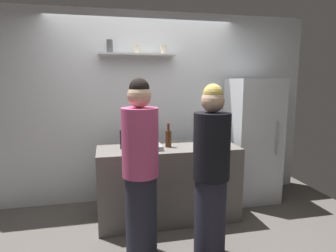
{
  "coord_description": "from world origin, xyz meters",
  "views": [
    {
      "loc": [
        -0.52,
        -2.71,
        1.69
      ],
      "look_at": [
        0.2,
        0.53,
        1.15
      ],
      "focal_mm": 30.36,
      "sensor_mm": 36.0,
      "label": 1
    }
  ],
  "objects_px": {
    "baking_pan": "(147,147)",
    "wine_bottle_dark_glass": "(123,139)",
    "wine_bottle_green_glass": "(216,138)",
    "water_bottle_plastic": "(129,143)",
    "person_pink_top": "(141,171)",
    "person_blonde": "(211,174)",
    "utensil_holder": "(199,142)",
    "refrigerator": "(252,140)",
    "wine_bottle_amber_glass": "(168,138)",
    "wine_bottle_pale_glass": "(205,134)"
  },
  "relations": [
    {
      "from": "baking_pan",
      "to": "wine_bottle_dark_glass",
      "type": "relative_size",
      "value": 1.11
    },
    {
      "from": "wine_bottle_green_glass",
      "to": "wine_bottle_dark_glass",
      "type": "bearing_deg",
      "value": 172.0
    },
    {
      "from": "wine_bottle_dark_glass",
      "to": "wine_bottle_green_glass",
      "type": "bearing_deg",
      "value": -8.0
    },
    {
      "from": "water_bottle_plastic",
      "to": "person_pink_top",
      "type": "height_order",
      "value": "person_pink_top"
    },
    {
      "from": "baking_pan",
      "to": "water_bottle_plastic",
      "type": "bearing_deg",
      "value": -149.43
    },
    {
      "from": "person_blonde",
      "to": "person_pink_top",
      "type": "distance_m",
      "value": 0.66
    },
    {
      "from": "person_pink_top",
      "to": "utensil_holder",
      "type": "bearing_deg",
      "value": -159.87
    },
    {
      "from": "utensil_holder",
      "to": "water_bottle_plastic",
      "type": "xyz_separation_m",
      "value": [
        -0.83,
        -0.12,
        0.05
      ]
    },
    {
      "from": "refrigerator",
      "to": "wine_bottle_green_glass",
      "type": "bearing_deg",
      "value": -147.42
    },
    {
      "from": "refrigerator",
      "to": "water_bottle_plastic",
      "type": "xyz_separation_m",
      "value": [
        -1.76,
        -0.54,
        0.16
      ]
    },
    {
      "from": "wine_bottle_green_glass",
      "to": "wine_bottle_amber_glass",
      "type": "relative_size",
      "value": 1.1
    },
    {
      "from": "wine_bottle_green_glass",
      "to": "water_bottle_plastic",
      "type": "bearing_deg",
      "value": -176.21
    },
    {
      "from": "wine_bottle_amber_glass",
      "to": "water_bottle_plastic",
      "type": "xyz_separation_m",
      "value": [
        -0.48,
        -0.2,
        0.0
      ]
    },
    {
      "from": "utensil_holder",
      "to": "wine_bottle_pale_glass",
      "type": "distance_m",
      "value": 0.24
    },
    {
      "from": "utensil_holder",
      "to": "water_bottle_plastic",
      "type": "distance_m",
      "value": 0.84
    },
    {
      "from": "person_blonde",
      "to": "wine_bottle_dark_glass",
      "type": "bearing_deg",
      "value": -80.6
    },
    {
      "from": "baking_pan",
      "to": "utensil_holder",
      "type": "height_order",
      "value": "utensil_holder"
    },
    {
      "from": "wine_bottle_green_glass",
      "to": "wine_bottle_pale_glass",
      "type": "bearing_deg",
      "value": 101.0
    },
    {
      "from": "wine_bottle_pale_glass",
      "to": "person_pink_top",
      "type": "relative_size",
      "value": 0.17
    },
    {
      "from": "wine_bottle_green_glass",
      "to": "refrigerator",
      "type": "bearing_deg",
      "value": 32.58
    },
    {
      "from": "wine_bottle_dark_glass",
      "to": "person_pink_top",
      "type": "xyz_separation_m",
      "value": [
        0.12,
        -0.7,
        -0.17
      ]
    },
    {
      "from": "refrigerator",
      "to": "wine_bottle_green_glass",
      "type": "relative_size",
      "value": 5.47
    },
    {
      "from": "wine_bottle_green_glass",
      "to": "person_blonde",
      "type": "bearing_deg",
      "value": -114.79
    },
    {
      "from": "refrigerator",
      "to": "person_blonde",
      "type": "distance_m",
      "value": 1.58
    },
    {
      "from": "utensil_holder",
      "to": "refrigerator",
      "type": "bearing_deg",
      "value": 24.24
    },
    {
      "from": "wine_bottle_amber_glass",
      "to": "wine_bottle_dark_glass",
      "type": "bearing_deg",
      "value": 177.53
    },
    {
      "from": "wine_bottle_dark_glass",
      "to": "person_pink_top",
      "type": "height_order",
      "value": "person_pink_top"
    },
    {
      "from": "refrigerator",
      "to": "person_blonde",
      "type": "xyz_separation_m",
      "value": [
        -1.06,
        -1.17,
        -0.04
      ]
    },
    {
      "from": "baking_pan",
      "to": "person_pink_top",
      "type": "xyz_separation_m",
      "value": [
        -0.15,
        -0.6,
        -0.08
      ]
    },
    {
      "from": "wine_bottle_green_glass",
      "to": "person_pink_top",
      "type": "xyz_separation_m",
      "value": [
        -0.96,
        -0.55,
        -0.17
      ]
    },
    {
      "from": "wine_bottle_green_glass",
      "to": "water_bottle_plastic",
      "type": "xyz_separation_m",
      "value": [
        -1.02,
        -0.07,
        -0.0
      ]
    },
    {
      "from": "wine_bottle_amber_glass",
      "to": "person_blonde",
      "type": "relative_size",
      "value": 0.17
    },
    {
      "from": "refrigerator",
      "to": "wine_bottle_pale_glass",
      "type": "xyz_separation_m",
      "value": [
        -0.78,
        -0.24,
        0.16
      ]
    },
    {
      "from": "utensil_holder",
      "to": "wine_bottle_pale_glass",
      "type": "height_order",
      "value": "wine_bottle_pale_glass"
    },
    {
      "from": "person_pink_top",
      "to": "water_bottle_plastic",
      "type": "bearing_deg",
      "value": -100.58
    },
    {
      "from": "wine_bottle_green_glass",
      "to": "wine_bottle_amber_glass",
      "type": "distance_m",
      "value": 0.56
    },
    {
      "from": "baking_pan",
      "to": "water_bottle_plastic",
      "type": "xyz_separation_m",
      "value": [
        -0.21,
        -0.12,
        0.09
      ]
    },
    {
      "from": "water_bottle_plastic",
      "to": "person_pink_top",
      "type": "bearing_deg",
      "value": -82.76
    },
    {
      "from": "wine_bottle_pale_glass",
      "to": "baking_pan",
      "type": "bearing_deg",
      "value": -167.07
    },
    {
      "from": "utensil_holder",
      "to": "person_pink_top",
      "type": "relative_size",
      "value": 0.12
    },
    {
      "from": "baking_pan",
      "to": "wine_bottle_dark_glass",
      "type": "xyz_separation_m",
      "value": [
        -0.26,
        0.1,
        0.09
      ]
    },
    {
      "from": "baking_pan",
      "to": "wine_bottle_dark_glass",
      "type": "bearing_deg",
      "value": 160.16
    },
    {
      "from": "refrigerator",
      "to": "person_pink_top",
      "type": "xyz_separation_m",
      "value": [
        -1.7,
        -1.02,
        -0.01
      ]
    },
    {
      "from": "utensil_holder",
      "to": "person_blonde",
      "type": "height_order",
      "value": "person_blonde"
    },
    {
      "from": "wine_bottle_dark_glass",
      "to": "water_bottle_plastic",
      "type": "xyz_separation_m",
      "value": [
        0.06,
        -0.22,
        -0.01
      ]
    },
    {
      "from": "refrigerator",
      "to": "utensil_holder",
      "type": "distance_m",
      "value": 1.03
    },
    {
      "from": "utensil_holder",
      "to": "wine_bottle_amber_glass",
      "type": "bearing_deg",
      "value": 167.71
    },
    {
      "from": "refrigerator",
      "to": "person_pink_top",
      "type": "height_order",
      "value": "refrigerator"
    },
    {
      "from": "wine_bottle_amber_glass",
      "to": "person_pink_top",
      "type": "bearing_deg",
      "value": -121.6
    },
    {
      "from": "wine_bottle_pale_glass",
      "to": "person_blonde",
      "type": "bearing_deg",
      "value": -106.59
    }
  ]
}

